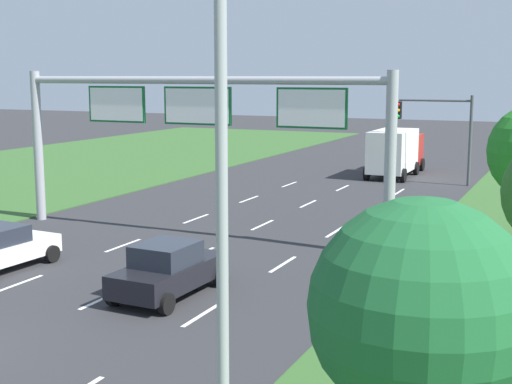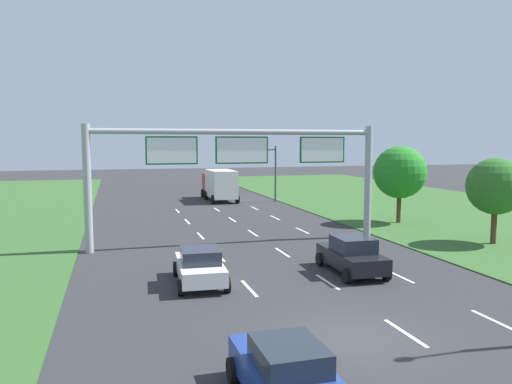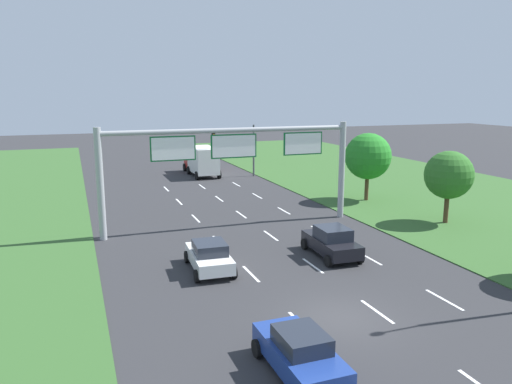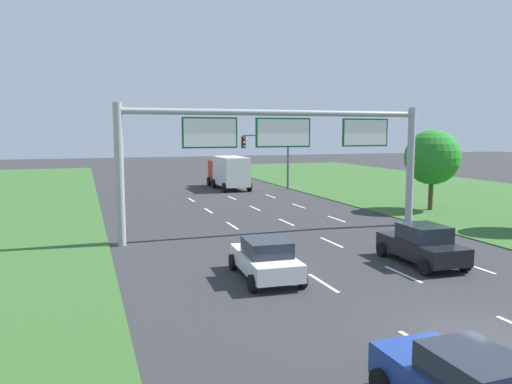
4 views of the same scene
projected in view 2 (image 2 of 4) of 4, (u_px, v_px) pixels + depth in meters
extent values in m
plane|color=#2D2D30|center=(355.00, 339.00, 15.32)|extent=(200.00, 200.00, 0.00)
cube|color=white|center=(302.00, 345.00, 14.84)|extent=(0.14, 2.40, 0.01)
cube|color=white|center=(249.00, 288.00, 20.58)|extent=(0.14, 2.40, 0.01)
cube|color=white|center=(220.00, 256.00, 26.32)|extent=(0.14, 2.40, 0.01)
cube|color=white|center=(201.00, 236.00, 32.06)|extent=(0.14, 2.40, 0.01)
cube|color=white|center=(187.00, 222.00, 37.80)|extent=(0.14, 2.40, 0.01)
cube|color=white|center=(178.00, 211.00, 43.54)|extent=(0.14, 2.40, 0.01)
cube|color=white|center=(405.00, 333.00, 15.79)|extent=(0.14, 2.40, 0.01)
cube|color=white|center=(327.00, 282.00, 21.54)|extent=(0.14, 2.40, 0.01)
cube|color=white|center=(282.00, 252.00, 27.28)|extent=(0.14, 2.40, 0.01)
cube|color=white|center=(253.00, 233.00, 33.02)|extent=(0.14, 2.40, 0.01)
cube|color=white|center=(232.00, 220.00, 38.76)|extent=(0.14, 2.40, 0.01)
cube|color=white|center=(217.00, 210.00, 44.50)|extent=(0.14, 2.40, 0.01)
cube|color=white|center=(497.00, 322.00, 16.75)|extent=(0.14, 2.40, 0.01)
cube|color=white|center=(399.00, 276.00, 22.49)|extent=(0.14, 2.40, 0.01)
cube|color=white|center=(341.00, 249.00, 28.23)|extent=(0.14, 2.40, 0.01)
cube|color=white|center=(302.00, 231.00, 33.97)|extent=(0.14, 2.40, 0.01)
cube|color=white|center=(275.00, 218.00, 39.71)|extent=(0.14, 2.40, 0.01)
cube|color=white|center=(255.00, 208.00, 45.45)|extent=(0.14, 2.40, 0.01)
cube|color=white|center=(200.00, 269.00, 21.23)|extent=(2.04, 4.21, 0.65)
cube|color=#232833|center=(200.00, 256.00, 20.98)|extent=(1.68, 1.94, 0.59)
cylinder|color=black|center=(176.00, 269.00, 22.52)|extent=(0.25, 0.65, 0.64)
cylinder|color=black|center=(216.00, 266.00, 22.93)|extent=(0.25, 0.65, 0.64)
cylinder|color=black|center=(181.00, 288.00, 19.60)|extent=(0.25, 0.65, 0.64)
cylinder|color=black|center=(227.00, 285.00, 20.00)|extent=(0.25, 0.65, 0.64)
cube|color=black|center=(351.00, 258.00, 22.99)|extent=(1.99, 4.31, 0.71)
cube|color=#232833|center=(353.00, 244.00, 22.77)|extent=(1.68, 1.96, 0.67)
cylinder|color=black|center=(320.00, 259.00, 24.32)|extent=(0.24, 0.65, 0.64)
cylinder|color=black|center=(355.00, 257.00, 24.77)|extent=(0.24, 0.65, 0.64)
cylinder|color=black|center=(346.00, 276.00, 21.28)|extent=(0.24, 0.65, 0.64)
cylinder|color=black|center=(386.00, 273.00, 21.72)|extent=(0.24, 0.65, 0.64)
cube|color=navy|center=(287.00, 380.00, 11.27)|extent=(1.78, 4.15, 0.71)
cube|color=#232833|center=(289.00, 355.00, 11.09)|extent=(1.46, 1.81, 0.55)
cylinder|color=black|center=(233.00, 370.00, 12.51)|extent=(0.22, 0.64, 0.64)
cylinder|color=black|center=(299.00, 361.00, 13.01)|extent=(0.22, 0.64, 0.64)
cube|color=#B21E19|center=(214.00, 183.00, 53.94)|extent=(2.21, 2.11, 2.20)
cube|color=silver|center=(221.00, 184.00, 50.32)|extent=(2.38, 5.13, 2.73)
cylinder|color=black|center=(203.00, 193.00, 54.21)|extent=(0.28, 0.90, 0.90)
cylinder|color=black|center=(223.00, 193.00, 54.84)|extent=(0.28, 0.90, 0.90)
cylinder|color=black|center=(206.00, 195.00, 51.99)|extent=(0.28, 0.90, 0.90)
cylinder|color=black|center=(228.00, 195.00, 52.66)|extent=(0.28, 0.90, 0.90)
cylinder|color=black|center=(213.00, 200.00, 48.25)|extent=(0.28, 0.90, 0.90)
cylinder|color=black|center=(237.00, 199.00, 48.92)|extent=(0.28, 0.90, 0.90)
cylinder|color=#9EA0A5|center=(87.00, 189.00, 26.84)|extent=(0.44, 0.44, 7.00)
cylinder|color=#9EA0A5|center=(368.00, 182.00, 31.42)|extent=(0.44, 0.44, 7.00)
cylinder|color=#9EA0A5|center=(239.00, 132.00, 28.82)|extent=(16.80, 0.32, 0.32)
cube|color=#0C5B28|center=(172.00, 150.00, 27.88)|extent=(2.90, 0.12, 1.58)
cube|color=white|center=(172.00, 150.00, 27.81)|extent=(2.74, 0.01, 1.42)
cube|color=#0C5B28|center=(242.00, 150.00, 28.98)|extent=(3.14, 0.12, 1.58)
cube|color=white|center=(242.00, 150.00, 28.92)|extent=(2.98, 0.01, 1.42)
cube|color=#0C5B28|center=(322.00, 150.00, 30.36)|extent=(2.90, 0.12, 1.58)
cube|color=white|center=(323.00, 150.00, 30.30)|extent=(2.74, 0.01, 1.42)
cylinder|color=#47494F|center=(275.00, 174.00, 50.02)|extent=(0.20, 0.20, 5.60)
cylinder|color=#47494F|center=(254.00, 150.00, 49.16)|extent=(4.50, 0.14, 0.14)
cube|color=black|center=(232.00, 156.00, 48.62)|extent=(0.32, 0.36, 1.10)
sphere|color=red|center=(232.00, 153.00, 48.38)|extent=(0.22, 0.22, 0.22)
sphere|color=orange|center=(232.00, 157.00, 48.42)|extent=(0.22, 0.22, 0.22)
sphere|color=green|center=(232.00, 160.00, 48.46)|extent=(0.22, 0.22, 0.22)
cylinder|color=#513823|center=(494.00, 226.00, 29.30)|extent=(0.33, 0.33, 2.21)
sphere|color=#2D6724|center=(496.00, 186.00, 29.06)|extent=(3.33, 3.33, 3.33)
cylinder|color=#513823|center=(399.00, 208.00, 36.95)|extent=(0.33, 0.33, 2.35)
sphere|color=#247D24|center=(400.00, 172.00, 36.69)|extent=(3.87, 3.87, 3.87)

